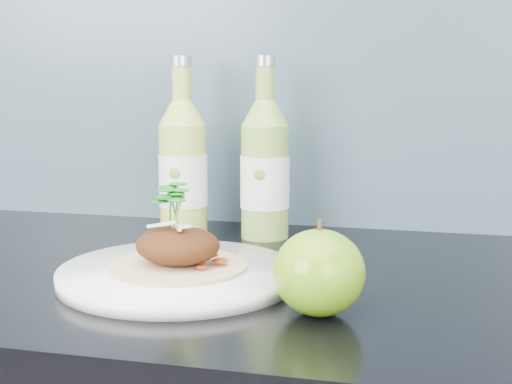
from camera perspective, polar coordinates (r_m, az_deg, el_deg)
subway_backsplash at (r=1.15m, az=3.01°, el=14.84°), size 4.00×0.02×0.70m
dinner_plate at (r=0.85m, az=-6.23°, el=-6.55°), size 0.38×0.38×0.02m
pork_taco at (r=0.84m, az=-6.28°, el=-4.12°), size 0.16×0.16×0.10m
green_apple at (r=0.73m, az=5.07°, el=-6.44°), size 0.10×0.10×0.10m
cider_bottle_left at (r=1.07m, az=-5.86°, el=1.91°), size 0.08×0.08×0.27m
cider_bottle_right at (r=1.05m, az=0.72°, el=1.80°), size 0.09×0.09×0.27m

